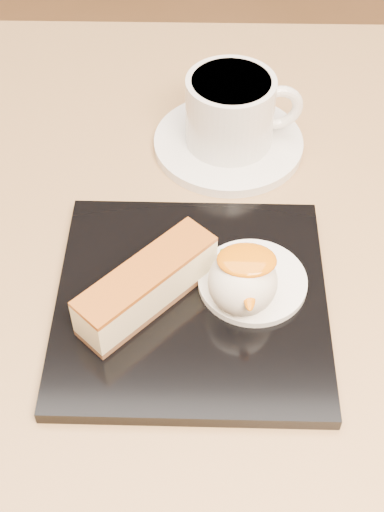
{
  "coord_description": "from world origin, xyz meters",
  "views": [
    {
      "loc": [
        0.05,
        -0.4,
        1.19
      ],
      "look_at": [
        0.04,
        -0.02,
        0.76
      ],
      "focal_mm": 50.0,
      "sensor_mm": 36.0,
      "label": 1
    }
  ],
  "objects_px": {
    "cheesecake": "(147,286)",
    "coffee_cup": "(232,110)",
    "dessert_plate": "(192,302)",
    "table": "(154,367)",
    "saucer": "(228,143)",
    "ice_cream_scoop": "(243,282)"
  },
  "relations": [
    {
      "from": "saucer",
      "to": "coffee_cup",
      "type": "distance_m",
      "value": 0.04
    },
    {
      "from": "cheesecake",
      "to": "ice_cream_scoop",
      "type": "bearing_deg",
      "value": -46.47
    },
    {
      "from": "ice_cream_scoop",
      "to": "dessert_plate",
      "type": "bearing_deg",
      "value": 172.87
    },
    {
      "from": "table",
      "to": "coffee_cup",
      "type": "xyz_separation_m",
      "value": [
        0.07,
        0.16,
        0.2
      ]
    },
    {
      "from": "ice_cream_scoop",
      "to": "coffee_cup",
      "type": "distance_m",
      "value": 0.21
    },
    {
      "from": "dessert_plate",
      "to": "saucer",
      "type": "xyz_separation_m",
      "value": [
        0.03,
        0.2,
        -0.0
      ]
    },
    {
      "from": "table",
      "to": "dessert_plate",
      "type": "bearing_deg",
      "value": -44.76
    },
    {
      "from": "table",
      "to": "saucer",
      "type": "distance_m",
      "value": 0.24
    },
    {
      "from": "dessert_plate",
      "to": "saucer",
      "type": "height_order",
      "value": "dessert_plate"
    },
    {
      "from": "table",
      "to": "coffee_cup",
      "type": "height_order",
      "value": "coffee_cup"
    },
    {
      "from": "dessert_plate",
      "to": "coffee_cup",
      "type": "height_order",
      "value": "coffee_cup"
    },
    {
      "from": "dessert_plate",
      "to": "ice_cream_scoop",
      "type": "height_order",
      "value": "ice_cream_scoop"
    },
    {
      "from": "dessert_plate",
      "to": "ice_cream_scoop",
      "type": "relative_size",
      "value": 4.0
    },
    {
      "from": "table",
      "to": "cheesecake",
      "type": "relative_size",
      "value": 7.0
    },
    {
      "from": "dessert_plate",
      "to": "cheesecake",
      "type": "height_order",
      "value": "cheesecake"
    },
    {
      "from": "cheesecake",
      "to": "coffee_cup",
      "type": "xyz_separation_m",
      "value": [
        0.07,
        0.21,
        0.01
      ]
    },
    {
      "from": "ice_cream_scoop",
      "to": "saucer",
      "type": "distance_m",
      "value": 0.21
    },
    {
      "from": "dessert_plate",
      "to": "table",
      "type": "bearing_deg",
      "value": 135.24
    },
    {
      "from": "ice_cream_scoop",
      "to": "coffee_cup",
      "type": "height_order",
      "value": "coffee_cup"
    },
    {
      "from": "saucer",
      "to": "coffee_cup",
      "type": "bearing_deg",
      "value": 7.48
    },
    {
      "from": "saucer",
      "to": "ice_cream_scoop",
      "type": "bearing_deg",
      "value": -88.09
    },
    {
      "from": "cheesecake",
      "to": "coffee_cup",
      "type": "relative_size",
      "value": 0.99
    }
  ]
}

